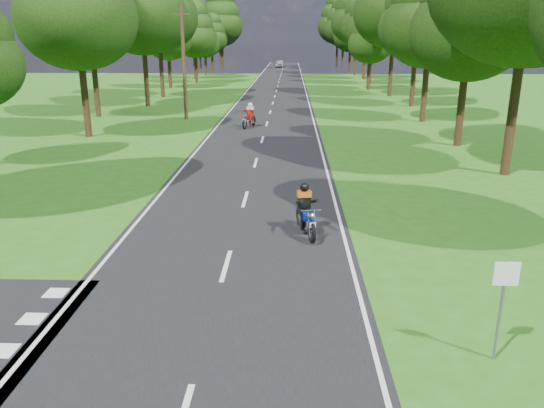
{
  "coord_description": "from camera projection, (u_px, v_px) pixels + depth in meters",
  "views": [
    {
      "loc": [
        1.66,
        -10.72,
        5.74
      ],
      "look_at": [
        1.14,
        4.0,
        1.1
      ],
      "focal_mm": 35.0,
      "sensor_mm": 36.0,
      "label": 1
    }
  ],
  "objects": [
    {
      "name": "road_sign",
      "position": [
        503.0,
        294.0,
        9.49
      ],
      "size": [
        0.45,
        0.07,
        2.0
      ],
      "color": "slate",
      "rests_on": "ground"
    },
    {
      "name": "ground",
      "position": [
        216.0,
        303.0,
        12.0
      ],
      "size": [
        160.0,
        160.0,
        0.0
      ],
      "primitive_type": "plane",
      "color": "#2D5914",
      "rests_on": "ground"
    },
    {
      "name": "distant_car",
      "position": [
        280.0,
        64.0,
        105.93
      ],
      "size": [
        2.02,
        4.42,
        1.47
      ],
      "primitive_type": "imported",
      "rotation": [
        0.0,
        0.0,
        -0.07
      ],
      "color": "silver",
      "rests_on": "main_road"
    },
    {
      "name": "rider_far_red",
      "position": [
        249.0,
        115.0,
        35.04
      ],
      "size": [
        1.17,
        2.04,
        1.61
      ],
      "primitive_type": null,
      "rotation": [
        0.0,
        0.0,
        -0.29
      ],
      "color": "#AF120D",
      "rests_on": "main_road"
    },
    {
      "name": "rider_near_blue",
      "position": [
        306.0,
        209.0,
        15.95
      ],
      "size": [
        1.01,
        1.95,
        1.55
      ],
      "primitive_type": null,
      "rotation": [
        0.0,
        0.0,
        0.22
      ],
      "color": "navy",
      "rests_on": "main_road"
    },
    {
      "name": "main_road",
      "position": [
        276.0,
        91.0,
        59.66
      ],
      "size": [
        7.0,
        140.0,
        0.02
      ],
      "primitive_type": "cube",
      "color": "black",
      "rests_on": "ground"
    },
    {
      "name": "treeline",
      "position": [
        290.0,
        17.0,
        66.73
      ],
      "size": [
        40.0,
        115.35,
        14.78
      ],
      "color": "black",
      "rests_on": "ground"
    },
    {
      "name": "telegraph_pole",
      "position": [
        184.0,
        62.0,
        37.67
      ],
      "size": [
        1.2,
        0.26,
        8.0
      ],
      "color": "#382616",
      "rests_on": "ground"
    },
    {
      "name": "road_markings",
      "position": [
        275.0,
        92.0,
        57.87
      ],
      "size": [
        7.4,
        140.0,
        0.01
      ],
      "color": "silver",
      "rests_on": "main_road"
    }
  ]
}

